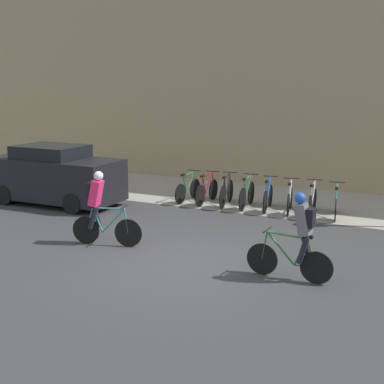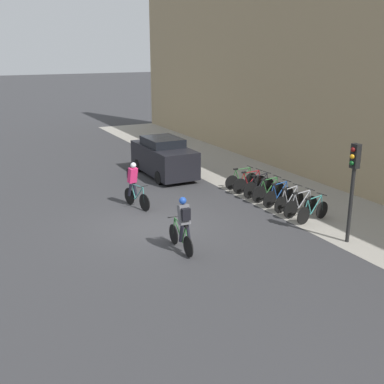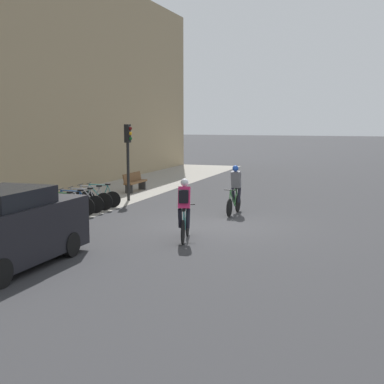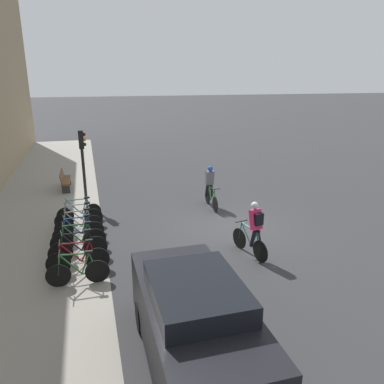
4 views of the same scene
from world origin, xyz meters
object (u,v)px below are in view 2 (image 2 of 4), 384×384
parked_bike_0 (242,180)px  traffic_light_pole (353,175)px  cyclist_grey (183,223)px  parked_bike_1 (250,183)px  parked_bike_3 (269,191)px  parked_bike_2 (259,187)px  parked_car (164,157)px  parked_bike_7 (313,211)px  parked_bike_5 (289,201)px  parked_bike_6 (301,205)px  parked_bike_4 (279,196)px  cyclist_pink (134,183)px

parked_bike_0 → traffic_light_pole: size_ratio=0.51×
cyclist_grey → parked_bike_1: (-4.38, 5.33, -0.54)m
parked_bike_3 → parked_bike_2: bearing=180.0°
cyclist_grey → parked_bike_3: 6.16m
cyclist_grey → parked_car: size_ratio=0.41×
cyclist_grey → parked_bike_2: 6.51m
parked_bike_7 → parked_bike_5: bearing=180.0°
parked_bike_1 → parked_bike_7: (4.04, -0.00, -0.01)m
parked_bike_1 → parked_bike_6: bearing=0.0°
traffic_light_pole → parked_bike_5: bearing=175.2°
parked_bike_5 → traffic_light_pole: size_ratio=0.51×
parked_bike_1 → parked_bike_7: bearing=-0.0°
parked_bike_4 → parked_bike_5: parked_bike_4 is taller
cyclist_grey → parked_bike_6: bearing=100.8°
traffic_light_pole → parked_bike_2: bearing=177.0°
parked_bike_4 → traffic_light_pole: (4.01, -0.28, 1.83)m
cyclist_pink → parked_bike_5: bearing=58.3°
cyclist_grey → parked_bike_4: bearing=113.9°
parked_bike_3 → parked_bike_7: size_ratio=1.04×
cyclist_pink → parked_bike_0: (-0.21, 5.10, -0.55)m
parked_bike_0 → traffic_light_pole: traffic_light_pole is taller
cyclist_grey → parked_bike_3: bearing=119.6°
cyclist_pink → traffic_light_pole: size_ratio=0.55×
parked_bike_2 → parked_bike_3: bearing=-0.0°
parked_bike_0 → parked_bike_6: 4.04m
parked_bike_2 → parked_bike_5: bearing=-0.0°
cyclist_grey → parked_bike_0: cyclist_grey is taller
parked_bike_4 → parked_bike_6: (1.35, -0.00, 0.00)m
cyclist_pink → parked_bike_0: bearing=92.4°
cyclist_grey → parked_bike_5: bearing=107.5°
cyclist_pink → parked_bike_4: cyclist_pink is taller
parked_bike_4 → cyclist_pink: bearing=-115.9°
cyclist_grey → parked_bike_2: size_ratio=1.03×
parked_bike_1 → parked_bike_7: size_ratio=1.06×
parked_bike_2 → traffic_light_pole: (5.36, -0.28, 1.82)m
parked_bike_4 → cyclist_grey: bearing=-66.1°
parked_bike_2 → traffic_light_pole: 5.66m
parked_bike_5 → parked_car: (-6.98, -2.15, 0.50)m
parked_bike_7 → traffic_light_pole: (1.99, -0.28, 1.84)m
parked_bike_3 → traffic_light_pole: traffic_light_pole is taller
parked_bike_1 → parked_bike_5: parked_bike_1 is taller
parked_bike_6 → parked_car: (-7.65, -2.15, 0.49)m
parked_bike_6 → parked_bike_0: bearing=180.0°
parked_bike_0 → parked_bike_4: 2.69m
parked_bike_6 → traffic_light_pole: 3.24m
parked_bike_1 → traffic_light_pole: bearing=-2.7°
cyclist_grey → traffic_light_pole: traffic_light_pole is taller
parked_bike_1 → parked_bike_2: (0.67, 0.00, 0.01)m
cyclist_pink → cyclist_grey: (4.84, -0.23, -0.00)m
parked_bike_4 → traffic_light_pole: traffic_light_pole is taller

